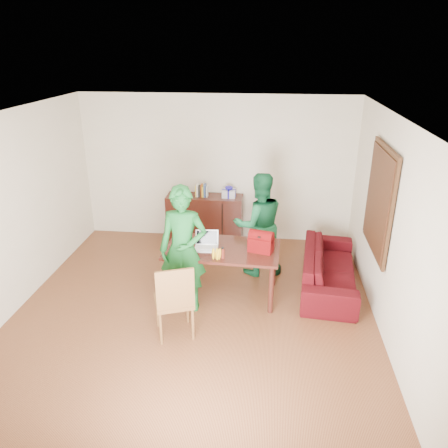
# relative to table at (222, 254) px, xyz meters

# --- Properties ---
(room) EXTENTS (5.20, 5.70, 2.90)m
(room) POSITION_rel_table_xyz_m (-0.33, -0.50, 0.64)
(room) COLOR #4B2212
(room) RESTS_ON ground
(table) EXTENTS (1.67, 0.99, 0.77)m
(table) POSITION_rel_table_xyz_m (0.00, 0.00, 0.00)
(table) COLOR black
(table) RESTS_ON ground
(chair) EXTENTS (0.60, 0.58, 1.03)m
(chair) POSITION_rel_table_xyz_m (-0.50, -1.04, -0.37)
(chair) COLOR brown
(chair) RESTS_ON ground
(person_near) EXTENTS (0.67, 0.45, 1.80)m
(person_near) POSITION_rel_table_xyz_m (-0.49, -0.40, 0.23)
(person_near) COLOR #166326
(person_near) RESTS_ON ground
(person_far) EXTENTS (0.98, 0.86, 1.69)m
(person_far) POSITION_rel_table_xyz_m (0.49, 0.75, 0.18)
(person_far) COLOR #135830
(person_far) RESTS_ON ground
(laptop) EXTENTS (0.34, 0.25, 0.23)m
(laptop) POSITION_rel_table_xyz_m (-0.23, -0.07, 0.14)
(laptop) COLOR white
(laptop) RESTS_ON table
(bananas) EXTENTS (0.19, 0.14, 0.06)m
(bananas) POSITION_rel_table_xyz_m (-0.04, -0.37, 0.13)
(bananas) COLOR gold
(bananas) RESTS_ON table
(bottle) EXTENTS (0.06, 0.06, 0.16)m
(bottle) POSITION_rel_table_xyz_m (0.04, -0.32, 0.18)
(bottle) COLOR maroon
(bottle) RESTS_ON table
(red_bag) EXTENTS (0.38, 0.28, 0.25)m
(red_bag) POSITION_rel_table_xyz_m (0.55, -0.05, 0.22)
(red_bag) COLOR #69070A
(red_bag) RESTS_ON table
(sofa) EXTENTS (0.97, 2.07, 0.59)m
(sofa) POSITION_rel_table_xyz_m (1.61, 0.45, -0.38)
(sofa) COLOR #340611
(sofa) RESTS_ON ground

